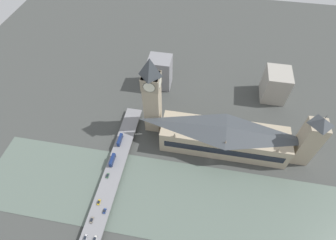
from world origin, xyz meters
TOP-DOWN VIEW (x-y plane):
  - ground_plane at (0.00, 0.00)m, footprint 600.00×600.00m
  - river_water at (-38.54, 0.00)m, footprint 65.08×360.00m
  - parliament_hall at (16.75, -8.00)m, footprint 27.97×107.08m
  - clock_tower at (29.28, 56.26)m, footprint 14.69×14.69m
  - victoria_tower at (16.81, -72.69)m, footprint 14.29×14.29m
  - road_bridge at (-38.54, 78.32)m, footprint 162.15×14.67m
  - double_decker_bus_lead at (3.26, 81.14)m, footprint 11.58×2.54m
  - double_decker_bus_rear at (-17.41, 81.50)m, footprint 11.18×2.64m
  - car_northbound_lead at (-31.01, 81.46)m, footprint 4.15×1.89m
  - car_northbound_tail at (-53.28, 80.95)m, footprint 4.22×1.84m
  - car_southbound_lead at (-66.73, 81.51)m, footprint 4.52×1.89m
  - car_southbound_mid at (-79.11, 81.65)m, footprint 4.78×1.75m
  - car_southbound_tail at (-58.89, 74.51)m, footprint 3.82×1.85m
  - car_southbound_extra at (-78.51, 74.87)m, footprint 4.35×1.83m
  - city_block_west at (89.55, -55.92)m, footprint 27.03×23.35m
  - city_block_center at (86.21, 61.21)m, footprint 20.43×22.95m

SIDE VIEW (x-z plane):
  - ground_plane at x=0.00m, z-range 0.00..0.00m
  - river_water at x=-38.54m, z-range 0.00..0.30m
  - road_bridge at x=-38.54m, z-range 1.47..6.20m
  - car_southbound_extra at x=-78.51m, z-range 4.73..5.99m
  - car_southbound_lead at x=-66.73m, z-range 4.72..6.09m
  - car_northbound_tail at x=-53.28m, z-range 4.72..6.10m
  - car_southbound_mid at x=-79.11m, z-range 4.73..6.12m
  - car_northbound_lead at x=-31.01m, z-range 4.73..6.13m
  - car_southbound_tail at x=-58.89m, z-range 4.74..6.13m
  - double_decker_bus_rear at x=-17.41m, z-range 4.97..9.81m
  - double_decker_bus_lead at x=3.26m, z-range 4.97..9.89m
  - parliament_hall at x=16.75m, z-range -0.08..28.50m
  - city_block_west at x=89.55m, z-range 0.00..31.30m
  - city_block_center at x=86.21m, z-range 0.00..34.52m
  - victoria_tower at x=16.81m, z-range -2.00..55.32m
  - clock_tower at x=29.28m, z-range 3.10..82.43m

